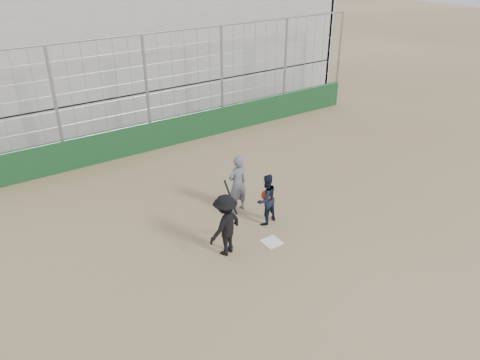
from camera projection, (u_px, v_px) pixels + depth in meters
ground at (272, 242)px, 11.63m from camera, size 90.00×90.00×0.00m
home_plate at (272, 242)px, 11.63m from camera, size 0.44×0.44×0.02m
backstop at (150, 124)px, 16.33m from camera, size 18.10×0.25×4.04m
bleachers at (95, 43)px, 19.05m from camera, size 20.25×6.70×6.98m
batter_at_plate at (225, 225)px, 10.91m from camera, size 1.14×0.87×1.73m
catcher_crouched at (266, 207)px, 12.21m from camera, size 0.80×0.68×0.98m
umpire at (238, 187)px, 12.67m from camera, size 0.64×0.45×1.48m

